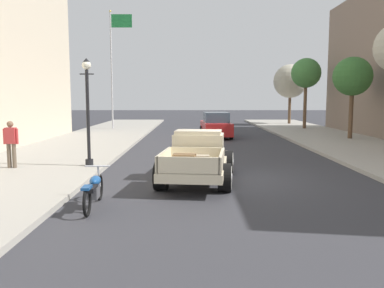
# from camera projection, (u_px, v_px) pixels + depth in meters

# --- Properties ---
(ground_plane) EXTENTS (140.00, 140.00, 0.00)m
(ground_plane) POSITION_uv_depth(u_px,v_px,m) (235.00, 179.00, 12.98)
(ground_plane) COLOR #333338
(sidewalk_left) EXTENTS (5.50, 64.00, 0.15)m
(sidewalk_left) POSITION_uv_depth(u_px,v_px,m) (10.00, 177.00, 12.99)
(sidewalk_left) COLOR #9E998E
(sidewalk_left) RESTS_ON ground
(hotrod_truck_cream) EXTENTS (2.55, 5.07, 1.58)m
(hotrod_truck_cream) POSITION_uv_depth(u_px,v_px,m) (199.00, 156.00, 12.82)
(hotrod_truck_cream) COLOR beige
(hotrod_truck_cream) RESTS_ON ground
(motorcycle_parked) EXTENTS (0.62, 2.12, 0.93)m
(motorcycle_parked) POSITION_uv_depth(u_px,v_px,m) (95.00, 190.00, 9.56)
(motorcycle_parked) COLOR black
(motorcycle_parked) RESTS_ON ground
(car_background_red) EXTENTS (2.05, 4.39, 1.65)m
(car_background_red) POSITION_uv_depth(u_px,v_px,m) (217.00, 126.00, 26.36)
(car_background_red) COLOR #AD1E1E
(car_background_red) RESTS_ON ground
(pedestrian_sidewalk_left) EXTENTS (0.53, 0.22, 1.65)m
(pedestrian_sidewalk_left) POSITION_uv_depth(u_px,v_px,m) (12.00, 141.00, 14.10)
(pedestrian_sidewalk_left) COLOR brown
(pedestrian_sidewalk_left) RESTS_ON sidewalk_left
(street_lamp_near) EXTENTS (0.50, 0.32, 3.85)m
(street_lamp_near) POSITION_uv_depth(u_px,v_px,m) (89.00, 104.00, 14.37)
(street_lamp_near) COLOR black
(street_lamp_near) RESTS_ON sidewalk_left
(flagpole) EXTENTS (1.74, 0.16, 9.16)m
(flagpole) POSITION_uv_depth(u_px,v_px,m) (115.00, 57.00, 31.45)
(flagpole) COLOR #B2B2B7
(flagpole) RESTS_ON sidewalk_left
(street_tree_second) EXTENTS (2.31, 2.31, 4.86)m
(street_tree_second) POSITION_uv_depth(u_px,v_px,m) (354.00, 77.00, 23.92)
(street_tree_second) COLOR brown
(street_tree_second) RESTS_ON sidewalk_right
(street_tree_third) EXTENTS (2.33, 2.33, 5.54)m
(street_tree_third) POSITION_uv_depth(u_px,v_px,m) (307.00, 74.00, 31.74)
(street_tree_third) COLOR brown
(street_tree_third) RESTS_ON sidewalk_right
(street_tree_farthest) EXTENTS (3.13, 3.13, 5.55)m
(street_tree_farthest) POSITION_uv_depth(u_px,v_px,m) (291.00, 81.00, 37.69)
(street_tree_farthest) COLOR brown
(street_tree_farthest) RESTS_ON sidewalk_right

